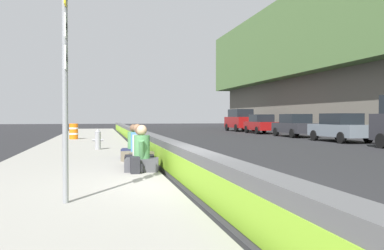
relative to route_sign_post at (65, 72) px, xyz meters
name	(u,v)px	position (x,y,z in m)	size (l,w,h in m)	color
ground_plane	(194,190)	(1.48, -2.44, -2.23)	(160.00, 160.00, 0.00)	#232326
sidewalk_strip	(61,191)	(1.48, 0.21, -2.16)	(80.00, 4.40, 0.14)	gray
jersey_barrier	(194,169)	(1.48, -2.43, -1.81)	(76.00, 0.45, 0.85)	#545456
route_sign_post	(65,72)	(0.00, 0.00, 0.00)	(0.44, 0.09, 3.60)	gray
fire_hydrant	(98,139)	(10.88, -0.44, -1.65)	(0.26, 0.46, 0.88)	gray
seated_person_foreground	(142,156)	(3.65, -1.57, -1.73)	(0.83, 0.93, 1.17)	#424247
seated_person_middle	(139,154)	(4.63, -1.60, -1.74)	(0.76, 0.87, 1.13)	black
seated_person_rear	(137,150)	(5.83, -1.65, -1.73)	(0.90, 0.99, 1.16)	#706651
seated_person_far	(133,147)	(7.10, -1.63, -1.74)	(0.78, 0.89, 1.12)	#23284C
backpack	(135,165)	(3.21, -1.37, -1.90)	(0.32, 0.28, 0.40)	#232328
construction_barrel	(74,131)	(19.31, 1.04, -1.61)	(0.54, 0.54, 0.95)	orange
parked_car_fourth	(340,128)	(15.33, -14.59, -1.37)	(4.54, 2.03, 1.71)	slate
parked_car_midline	(295,125)	(21.45, -14.70, -1.37)	(4.52, 1.99, 1.71)	#28282D
parked_car_far	(261,124)	(27.92, -14.64, -1.37)	(4.55, 2.05, 1.71)	maroon
parked_car_farther	(240,120)	(33.78, -14.71, -1.05)	(4.80, 2.07, 2.28)	maroon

